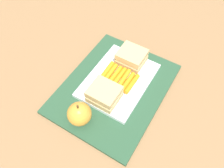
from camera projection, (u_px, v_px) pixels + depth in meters
The scene contains 7 objects.
ground_plane at pixel (114, 89), 0.68m from camera, with size 2.40×2.40×0.00m, color olive.
lunchbag_mat at pixel (114, 88), 0.68m from camera, with size 0.36×0.28×0.01m, color #284C33.
food_tray at pixel (119, 80), 0.68m from camera, with size 0.23×0.17×0.01m, color white.
sandwich_half_left at pixel (132, 57), 0.70m from camera, with size 0.07×0.08×0.04m.
sandwich_half_right at pixel (104, 94), 0.62m from camera, with size 0.07×0.08×0.04m.
carrot_sticks_bundle at pixel (119, 78), 0.67m from camera, with size 0.08×0.10×0.02m.
apple at pixel (79, 114), 0.59m from camera, with size 0.06×0.06×0.08m.
Camera 1 is at (0.33, 0.19, 0.57)m, focal length 36.73 mm.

